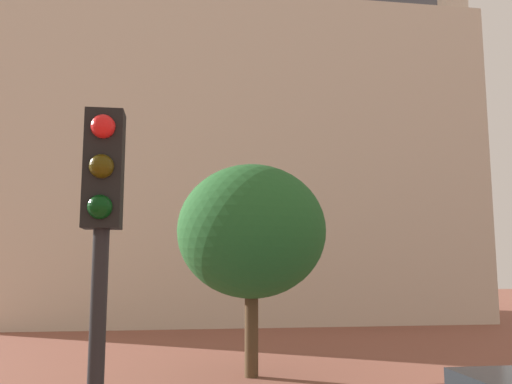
# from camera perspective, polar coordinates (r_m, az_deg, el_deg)

# --- Properties ---
(landmark_building) EXTENTS (27.11, 11.86, 32.61)m
(landmark_building) POSITION_cam_1_polar(r_m,az_deg,el_deg) (34.18, -0.95, 5.15)
(landmark_building) COLOR beige
(landmark_building) RESTS_ON ground_plane
(traffic_light_pole) EXTENTS (0.28, 0.34, 4.26)m
(traffic_light_pole) POSITION_cam_1_polar(r_m,az_deg,el_deg) (4.15, -16.29, -8.79)
(traffic_light_pole) COLOR black
(traffic_light_pole) RESTS_ON ground_plane
(tree_curb_far) EXTENTS (4.32, 4.32, 6.05)m
(tree_curb_far) POSITION_cam_1_polar(r_m,az_deg,el_deg) (15.68, -0.48, -4.20)
(tree_curb_far) COLOR #4C3823
(tree_curb_far) RESTS_ON ground_plane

